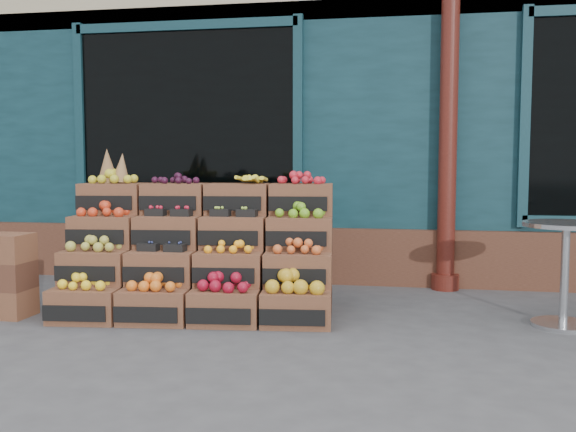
# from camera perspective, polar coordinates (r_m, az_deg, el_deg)

# --- Properties ---
(ground) EXTENTS (60.00, 60.00, 0.00)m
(ground) POSITION_cam_1_polar(r_m,az_deg,el_deg) (4.88, 0.88, -10.74)
(ground) COLOR #444447
(ground) RESTS_ON ground
(shop_facade) EXTENTS (12.00, 6.24, 4.80)m
(shop_facade) POSITION_cam_1_polar(r_m,az_deg,el_deg) (9.84, 5.80, 11.19)
(shop_facade) COLOR #103139
(shop_facade) RESTS_ON ground
(crate_display) EXTENTS (2.39, 1.33, 1.43)m
(crate_display) POSITION_cam_1_polar(r_m,az_deg,el_deg) (5.70, -7.74, -3.96)
(crate_display) COLOR brown
(crate_display) RESTS_ON ground
(spare_crates) EXTENTS (0.48, 0.34, 0.71)m
(spare_crates) POSITION_cam_1_polar(r_m,az_deg,el_deg) (5.96, -24.03, -4.82)
(spare_crates) COLOR brown
(spare_crates) RESTS_ON ground
(bistro_table) EXTENTS (0.66, 0.66, 0.84)m
(bistro_table) POSITION_cam_1_polar(r_m,az_deg,el_deg) (5.53, 23.41, -3.77)
(bistro_table) COLOR #B2B5B9
(bistro_table) RESTS_ON ground
(shopkeeper) EXTENTS (0.85, 0.70, 2.00)m
(shopkeeper) POSITION_cam_1_polar(r_m,az_deg,el_deg) (7.63, -4.90, 2.50)
(shopkeeper) COLOR #144816
(shopkeeper) RESTS_ON ground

